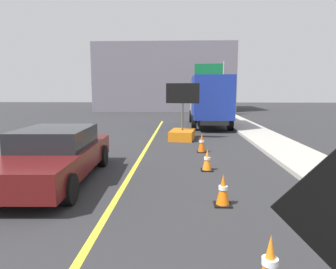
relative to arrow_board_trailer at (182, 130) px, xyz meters
name	(u,v)px	position (x,y,z in m)	size (l,w,h in m)	color
lane_center_stripe	(103,221)	(-1.50, -9.42, -0.48)	(0.14, 36.00, 0.01)	yellow
arrow_board_trailer	(182,130)	(0.00, 0.00, 0.00)	(1.60, 1.94, 2.70)	orange
box_truck	(209,100)	(1.78, 5.36, 1.28)	(2.44, 7.12, 3.22)	black
pickup_car	(54,155)	(-3.41, -6.97, 0.22)	(2.25, 5.03, 1.38)	#591414
highway_guide_sign	(215,79)	(3.08, 14.24, 2.94)	(2.78, 0.38, 5.00)	gray
far_building_block	(166,79)	(-1.97, 23.33, 3.29)	(15.70, 9.71, 7.53)	slate
traffic_cone_near_sign	(270,266)	(0.96, -11.34, -0.11)	(0.36, 0.36, 0.75)	black
traffic_cone_mid_lane	(223,190)	(0.81, -8.54, -0.15)	(0.36, 0.36, 0.67)	black
traffic_cone_far_lane	(207,160)	(0.71, -5.77, -0.16)	(0.36, 0.36, 0.65)	black
traffic_cone_curbside	(202,143)	(0.73, -3.08, -0.11)	(0.36, 0.36, 0.75)	black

